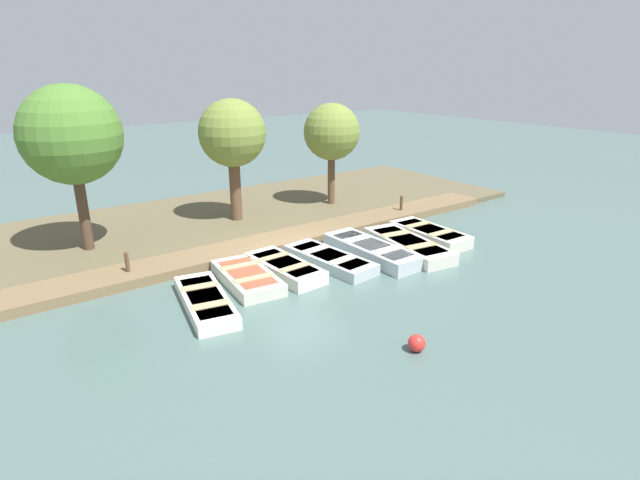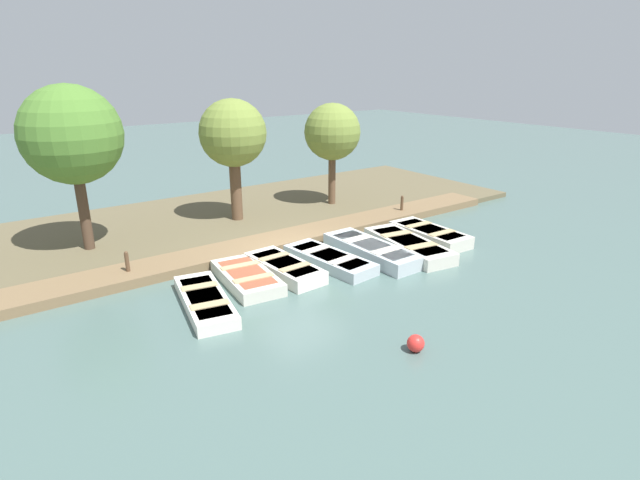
% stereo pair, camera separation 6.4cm
% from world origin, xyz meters
% --- Properties ---
extents(ground_plane, '(80.00, 80.00, 0.00)m').
position_xyz_m(ground_plane, '(0.00, 0.00, 0.00)').
color(ground_plane, '#4C6660').
extents(shore_bank, '(8.00, 24.00, 0.20)m').
position_xyz_m(shore_bank, '(-5.00, 0.00, 0.10)').
color(shore_bank, brown).
rests_on(shore_bank, ground_plane).
extents(dock_walkway, '(1.40, 19.52, 0.28)m').
position_xyz_m(dock_walkway, '(-1.53, 0.00, 0.14)').
color(dock_walkway, brown).
rests_on(dock_walkway, ground_plane).
extents(rowboat_0, '(3.14, 1.55, 0.33)m').
position_xyz_m(rowboat_0, '(1.26, -3.62, 0.16)').
color(rowboat_0, silver).
rests_on(rowboat_0, ground_plane).
extents(rowboat_1, '(2.75, 1.50, 0.36)m').
position_xyz_m(rowboat_1, '(0.60, -2.10, 0.18)').
color(rowboat_1, beige).
rests_on(rowboat_1, ground_plane).
extents(rowboat_2, '(2.76, 1.19, 0.40)m').
position_xyz_m(rowboat_2, '(0.66, -0.94, 0.20)').
color(rowboat_2, silver).
rests_on(rowboat_2, ground_plane).
extents(rowboat_3, '(3.19, 1.39, 0.35)m').
position_xyz_m(rowboat_3, '(0.85, 0.53, 0.17)').
color(rowboat_3, '#B2BCC1').
rests_on(rowboat_3, ground_plane).
extents(rowboat_4, '(3.48, 1.17, 0.44)m').
position_xyz_m(rowboat_4, '(1.10, 1.98, 0.22)').
color(rowboat_4, '#B2BCC1').
rests_on(rowboat_4, ground_plane).
extents(rowboat_5, '(3.59, 1.69, 0.41)m').
position_xyz_m(rowboat_5, '(1.42, 3.27, 0.20)').
color(rowboat_5, beige).
rests_on(rowboat_5, ground_plane).
extents(rowboat_6, '(2.90, 1.25, 0.44)m').
position_xyz_m(rowboat_6, '(1.08, 4.64, 0.22)').
color(rowboat_6, beige).
rests_on(rowboat_6, ground_plane).
extents(mooring_post_near, '(0.11, 0.11, 0.86)m').
position_xyz_m(mooring_post_near, '(-1.49, -4.67, 0.44)').
color(mooring_post_near, brown).
rests_on(mooring_post_near, ground_plane).
extents(mooring_post_far, '(0.11, 0.11, 0.86)m').
position_xyz_m(mooring_post_far, '(-1.49, 5.85, 0.44)').
color(mooring_post_far, brown).
rests_on(mooring_post_far, ground_plane).
extents(buoy, '(0.37, 0.37, 0.37)m').
position_xyz_m(buoy, '(5.75, -0.89, 0.19)').
color(buoy, red).
rests_on(buoy, ground_plane).
extents(park_tree_far_left, '(2.91, 2.91, 5.20)m').
position_xyz_m(park_tree_far_left, '(-4.28, -5.07, 3.72)').
color(park_tree_far_left, '#4C3828').
rests_on(park_tree_far_left, ground_plane).
extents(park_tree_left, '(2.40, 2.40, 4.59)m').
position_xyz_m(park_tree_left, '(-4.43, 0.18, 3.32)').
color(park_tree_left, brown).
rests_on(park_tree_left, ground_plane).
extents(park_tree_center, '(2.25, 2.25, 4.28)m').
position_xyz_m(park_tree_center, '(-4.15, 4.42, 3.12)').
color(park_tree_center, brown).
rests_on(park_tree_center, ground_plane).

